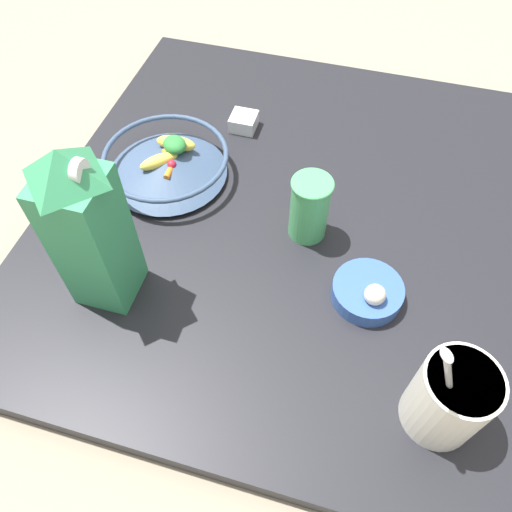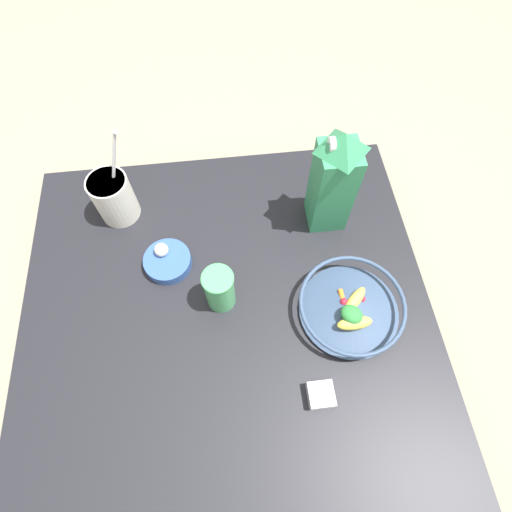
# 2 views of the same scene
# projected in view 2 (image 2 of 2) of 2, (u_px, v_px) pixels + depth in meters

# --- Properties ---
(ground_plane) EXTENTS (6.00, 6.00, 0.00)m
(ground_plane) POSITION_uv_depth(u_px,v_px,m) (229.00, 322.00, 1.00)
(ground_plane) COLOR gray
(countertop) EXTENTS (0.99, 0.99, 0.04)m
(countertop) POSITION_uv_depth(u_px,v_px,m) (228.00, 319.00, 0.98)
(countertop) COLOR black
(countertop) RESTS_ON ground_plane
(fruit_bowl) EXTENTS (0.25, 0.25, 0.08)m
(fruit_bowl) POSITION_uv_depth(u_px,v_px,m) (351.00, 307.00, 0.93)
(fruit_bowl) COLOR #384C6B
(fruit_bowl) RESTS_ON countertop
(milk_carton) EXTENTS (0.09, 0.09, 0.31)m
(milk_carton) POSITION_uv_depth(u_px,v_px,m) (333.00, 181.00, 0.95)
(milk_carton) COLOR #338C59
(milk_carton) RESTS_ON countertop
(yogurt_tub) EXTENTS (0.10, 0.12, 0.26)m
(yogurt_tub) POSITION_uv_depth(u_px,v_px,m) (113.00, 196.00, 1.03)
(yogurt_tub) COLOR silver
(yogurt_tub) RESTS_ON countertop
(drinking_cup) EXTENTS (0.07, 0.07, 0.13)m
(drinking_cup) POSITION_uv_depth(u_px,v_px,m) (219.00, 289.00, 0.92)
(drinking_cup) COLOR #4CB266
(drinking_cup) RESTS_ON countertop
(spice_jar) EXTENTS (0.06, 0.06, 0.03)m
(spice_jar) POSITION_uv_depth(u_px,v_px,m) (321.00, 395.00, 0.86)
(spice_jar) COLOR silver
(spice_jar) RESTS_ON countertop
(garlic_bowl) EXTENTS (0.12, 0.12, 0.06)m
(garlic_bowl) POSITION_uv_depth(u_px,v_px,m) (167.00, 260.00, 1.01)
(garlic_bowl) COLOR #3356A3
(garlic_bowl) RESTS_ON countertop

